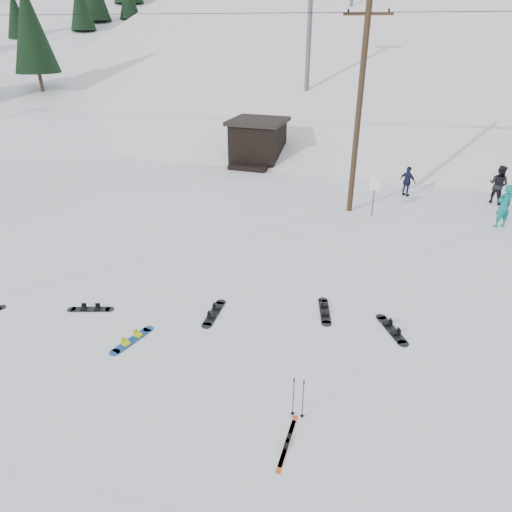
% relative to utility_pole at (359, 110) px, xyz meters
% --- Properties ---
extents(ground, '(200.00, 200.00, 0.00)m').
position_rel_utility_pole_xyz_m(ground, '(-2.00, -14.00, -4.68)').
color(ground, white).
rests_on(ground, ground).
extents(ski_slope, '(60.00, 85.24, 65.97)m').
position_rel_utility_pole_xyz_m(ski_slope, '(-2.00, 41.00, -16.68)').
color(ski_slope, white).
rests_on(ski_slope, ground).
extents(ridge_left, '(47.54, 95.03, 58.38)m').
position_rel_utility_pole_xyz_m(ridge_left, '(-38.00, 34.00, -15.68)').
color(ridge_left, white).
rests_on(ridge_left, ground).
extents(treeline_left, '(20.00, 64.00, 10.00)m').
position_rel_utility_pole_xyz_m(treeline_left, '(-36.00, 26.00, -4.68)').
color(treeline_left, black).
rests_on(treeline_left, ground).
extents(treeline_crest, '(50.00, 6.00, 10.00)m').
position_rel_utility_pole_xyz_m(treeline_crest, '(-2.00, 72.00, -4.68)').
color(treeline_crest, black).
rests_on(treeline_crest, ski_slope).
extents(utility_pole, '(2.00, 0.26, 9.00)m').
position_rel_utility_pole_xyz_m(utility_pole, '(0.00, 0.00, 0.00)').
color(utility_pole, '#3A2819').
rests_on(utility_pole, ground).
extents(trail_sign, '(0.50, 0.09, 1.85)m').
position_rel_utility_pole_xyz_m(trail_sign, '(1.10, -0.42, -3.41)').
color(trail_sign, '#595B60').
rests_on(trail_sign, ground).
extents(lift_hut, '(3.40, 4.10, 2.75)m').
position_rel_utility_pole_xyz_m(lift_hut, '(-7.00, 6.94, -3.32)').
color(lift_hut, black).
rests_on(lift_hut, ground).
extents(lift_tower_near, '(2.20, 0.36, 8.00)m').
position_rel_utility_pole_xyz_m(lift_tower_near, '(-6.00, 16.00, 3.18)').
color(lift_tower_near, '#595B60').
rests_on(lift_tower_near, ski_slope).
extents(hero_snowboard, '(0.59, 1.52, 0.11)m').
position_rel_utility_pole_xyz_m(hero_snowboard, '(-4.27, -12.33, -4.65)').
color(hero_snowboard, '#174696').
rests_on(hero_snowboard, ground).
extents(hero_skis, '(0.12, 1.57, 0.08)m').
position_rel_utility_pole_xyz_m(hero_skis, '(0.80, -14.35, -4.66)').
color(hero_skis, '#B34112').
rests_on(hero_skis, ground).
extents(ski_poles, '(0.30, 0.08, 1.08)m').
position_rel_utility_pole_xyz_m(ski_poles, '(0.82, -13.55, -4.13)').
color(ski_poles, black).
rests_on(ski_poles, ground).
extents(board_scatter_a, '(1.40, 0.66, 0.10)m').
position_rel_utility_pole_xyz_m(board_scatter_a, '(-6.37, -11.37, -4.65)').
color(board_scatter_a, black).
rests_on(board_scatter_a, ground).
extents(board_scatter_b, '(0.40, 1.63, 0.11)m').
position_rel_utility_pole_xyz_m(board_scatter_b, '(-2.62, -10.34, -4.65)').
color(board_scatter_b, black).
rests_on(board_scatter_b, ground).
extents(board_scatter_d, '(1.01, 1.44, 0.12)m').
position_rel_utility_pole_xyz_m(board_scatter_d, '(2.62, -9.46, -4.65)').
color(board_scatter_d, black).
rests_on(board_scatter_d, ground).
extents(board_scatter_f, '(0.66, 1.57, 0.11)m').
position_rel_utility_pole_xyz_m(board_scatter_f, '(0.58, -9.13, -4.65)').
color(board_scatter_f, black).
rests_on(board_scatter_f, ground).
extents(skier_teal, '(0.84, 0.76, 1.93)m').
position_rel_utility_pole_xyz_m(skier_teal, '(6.59, 0.08, -3.72)').
color(skier_teal, '#0B7165').
rests_on(skier_teal, ground).
extents(skier_dark, '(1.18, 1.13, 1.92)m').
position_rel_utility_pole_xyz_m(skier_dark, '(6.77, 3.40, -3.72)').
color(skier_dark, black).
rests_on(skier_dark, ground).
extents(skier_navy, '(0.99, 0.80, 1.57)m').
position_rel_utility_pole_xyz_m(skier_navy, '(2.48, 3.05, -3.90)').
color(skier_navy, '#171B39').
rests_on(skier_navy, ground).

